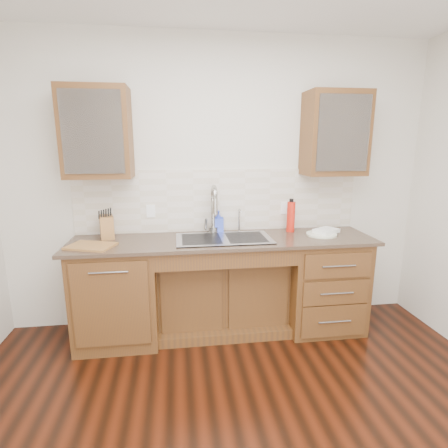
{
  "coord_description": "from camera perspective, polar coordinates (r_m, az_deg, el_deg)",
  "views": [
    {
      "loc": [
        -0.4,
        -1.56,
        1.74
      ],
      "look_at": [
        0.0,
        1.4,
        1.05
      ],
      "focal_mm": 28.0,
      "sensor_mm": 36.0,
      "label": 1
    }
  ],
  "objects": [
    {
      "name": "wall_back",
      "position": [
        3.4,
        -0.91,
        6.44
      ],
      "size": [
        4.0,
        0.1,
        2.7
      ],
      "primitive_type": "cube",
      "color": "beige",
      "rests_on": "ground"
    },
    {
      "name": "base_cabinet_left",
      "position": [
        3.31,
        -16.92,
        -10.69
      ],
      "size": [
        0.7,
        0.62,
        0.88
      ],
      "primitive_type": "cube",
      "color": "#593014",
      "rests_on": "ground"
    },
    {
      "name": "base_cabinet_center",
      "position": [
        3.41,
        -0.3,
        -11.06
      ],
      "size": [
        1.2,
        0.44,
        0.7
      ],
      "primitive_type": "cube",
      "color": "#593014",
      "rests_on": "ground"
    },
    {
      "name": "base_cabinet_right",
      "position": [
        3.53,
        15.57,
        -9.07
      ],
      "size": [
        0.7,
        0.62,
        0.88
      ],
      "primitive_type": "cube",
      "color": "#593014",
      "rests_on": "ground"
    },
    {
      "name": "countertop",
      "position": [
        3.12,
        -0.06,
        -2.67
      ],
      "size": [
        2.7,
        0.65,
        0.03
      ],
      "primitive_type": "cube",
      "color": "#84705B",
      "rests_on": "base_cabinet_left"
    },
    {
      "name": "backsplash",
      "position": [
        3.36,
        -0.77,
        3.86
      ],
      "size": [
        2.7,
        0.02,
        0.59
      ],
      "primitive_type": "cube",
      "color": "beige",
      "rests_on": "wall_back"
    },
    {
      "name": "sink",
      "position": [
        3.13,
        -0.02,
        -3.98
      ],
      "size": [
        0.84,
        0.46,
        0.19
      ],
      "primitive_type": "cube",
      "color": "#9E9EA5",
      "rests_on": "countertop"
    },
    {
      "name": "faucet",
      "position": [
        3.27,
        -1.78,
        1.92
      ],
      "size": [
        0.04,
        0.04,
        0.4
      ],
      "primitive_type": "cylinder",
      "color": "#999993",
      "rests_on": "countertop"
    },
    {
      "name": "filter_tap",
      "position": [
        3.33,
        2.49,
        0.71
      ],
      "size": [
        0.02,
        0.02,
        0.24
      ],
      "primitive_type": "cylinder",
      "color": "#999993",
      "rests_on": "countertop"
    },
    {
      "name": "upper_cabinet_left",
      "position": [
        3.2,
        -20.01,
        13.79
      ],
      "size": [
        0.55,
        0.34,
        0.75
      ],
      "primitive_type": "cube",
      "color": "#593014",
      "rests_on": "wall_back"
    },
    {
      "name": "upper_cabinet_right",
      "position": [
        3.46,
        17.64,
        13.84
      ],
      "size": [
        0.55,
        0.34,
        0.75
      ],
      "primitive_type": "cube",
      "color": "#593014",
      "rests_on": "wall_back"
    },
    {
      "name": "outlet_left",
      "position": [
        3.35,
        -11.86,
        2.07
      ],
      "size": [
        0.08,
        0.01,
        0.12
      ],
      "primitive_type": "cube",
      "color": "white",
      "rests_on": "backsplash"
    },
    {
      "name": "outlet_right",
      "position": [
        3.5,
        9.89,
        2.62
      ],
      "size": [
        0.08,
        0.01,
        0.12
      ],
      "primitive_type": "cube",
      "color": "white",
      "rests_on": "backsplash"
    },
    {
      "name": "soap_bottle",
      "position": [
        3.33,
        -0.91,
        0.41
      ],
      "size": [
        0.1,
        0.1,
        0.21
      ],
      "primitive_type": "imported",
      "rotation": [
        0.0,
        0.0,
        -0.08
      ],
      "color": "blue",
      "rests_on": "countertop"
    },
    {
      "name": "water_bottle",
      "position": [
        3.4,
        10.85,
        1.17
      ],
      "size": [
        0.09,
        0.09,
        0.29
      ],
      "primitive_type": "cylinder",
      "rotation": [
        0.0,
        0.0,
        0.19
      ],
      "color": "red",
      "rests_on": "countertop"
    },
    {
      "name": "plate",
      "position": [
        3.36,
        15.64,
        -1.63
      ],
      "size": [
        0.32,
        0.32,
        0.02
      ],
      "primitive_type": "cylinder",
      "rotation": [
        0.0,
        0.0,
        -0.17
      ],
      "color": "beige",
      "rests_on": "countertop"
    },
    {
      "name": "dish_towel",
      "position": [
        3.41,
        16.34,
        -1.06
      ],
      "size": [
        0.27,
        0.25,
        0.03
      ],
      "primitive_type": "cube",
      "rotation": [
        0.0,
        0.0,
        0.55
      ],
      "color": "white",
      "rests_on": "plate"
    },
    {
      "name": "knife_block",
      "position": [
        3.29,
        -18.59,
        -0.46
      ],
      "size": [
        0.15,
        0.21,
        0.2
      ],
      "primitive_type": "cube",
      "rotation": [
        0.0,
        0.0,
        0.25
      ],
      "color": "brown",
      "rests_on": "countertop"
    },
    {
      "name": "cutting_board",
      "position": [
        3.07,
        -20.91,
        -3.37
      ],
      "size": [
        0.42,
        0.36,
        0.02
      ],
      "primitive_type": "cube",
      "rotation": [
        0.0,
        0.0,
        -0.34
      ],
      "color": "#9F6140",
      "rests_on": "countertop"
    },
    {
      "name": "cup_left_a",
      "position": [
        3.23,
        -21.84,
        12.7
      ],
      "size": [
        0.12,
        0.12,
        0.09
      ],
      "primitive_type": "imported",
      "rotation": [
        0.0,
        0.0,
        -0.02
      ],
      "color": "white",
      "rests_on": "upper_cabinet_left"
    },
    {
      "name": "cup_left_b",
      "position": [
        3.18,
        -17.9,
        12.95
      ],
      "size": [
        0.1,
        0.1,
        0.09
      ],
      "primitive_type": "imported",
      "rotation": [
        0.0,
        0.0,
        0.1
      ],
      "color": "white",
      "rests_on": "upper_cabinet_left"
    },
    {
      "name": "cup_right_a",
      "position": [
        3.4,
        15.47,
        13.07
      ],
      "size": [
        0.12,
        0.12,
        0.09
      ],
      "primitive_type": "imported",
      "rotation": [
        0.0,
        0.0,
        -0.09
      ],
      "color": "white",
      "rests_on": "upper_cabinet_right"
    },
    {
      "name": "cup_right_b",
      "position": [
        3.49,
        18.68,
        12.97
      ],
      "size": [
        0.15,
        0.15,
        0.1
      ],
      "primitive_type": "imported",
      "rotation": [
        0.0,
        0.0,
        0.43
      ],
      "color": "white",
      "rests_on": "upper_cabinet_right"
    }
  ]
}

